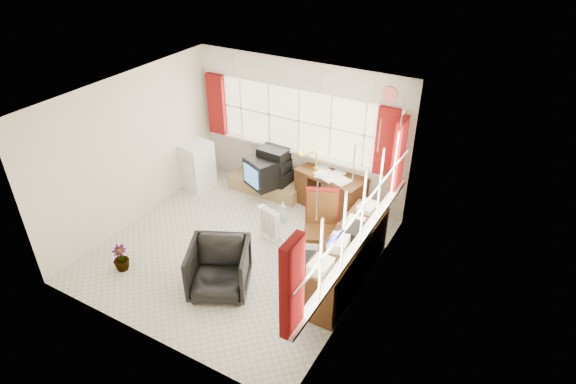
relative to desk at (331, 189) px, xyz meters
name	(u,v)px	position (x,y,z in m)	size (l,w,h in m)	color
ground	(239,250)	(-0.74, -1.80, -0.39)	(4.00, 4.00, 0.00)	beige
room_walls	(233,166)	(-0.74, -1.80, 1.11)	(4.00, 4.00, 4.00)	beige
window_back	(298,148)	(-0.74, 0.14, 0.56)	(3.70, 0.12, 3.60)	#FFF0C9
window_right	(358,239)	(1.20, -1.80, 0.56)	(0.12, 3.70, 3.60)	#FFF0C9
curtains	(321,157)	(0.19, -0.88, 1.07)	(3.83, 3.83, 1.15)	maroon
overhead_cabinets	(328,106)	(0.24, -0.82, 1.86)	(3.98, 3.98, 0.48)	silver
desk	(331,189)	(0.00, 0.00, 0.00)	(1.29, 0.83, 0.73)	#4F3112
desk_lamp	(316,157)	(-0.24, -0.12, 0.62)	(0.18, 0.16, 0.46)	#F8EE0A
task_chair	(321,224)	(0.46, -1.34, 0.24)	(0.65, 0.67, 1.18)	black
office_chair	(219,269)	(-0.45, -2.66, -0.01)	(0.80, 0.82, 0.75)	black
radiator	(270,227)	(-0.45, -1.30, -0.16)	(0.39, 0.24, 0.55)	white
credenza	(346,258)	(0.99, -1.60, 0.01)	(0.50, 2.00, 0.85)	#4F3112
file_tray	(357,231)	(1.06, -1.48, 0.42)	(0.28, 0.36, 0.12)	black
tv_bench	(266,186)	(-1.29, -0.08, -0.26)	(1.40, 0.50, 0.25)	#A07F50
crt_tv	(264,172)	(-1.23, -0.24, 0.13)	(0.75, 0.72, 0.53)	black
hifi_stack	(274,166)	(-1.15, -0.03, 0.17)	(0.65, 0.44, 0.66)	black
mini_fridge	(196,165)	(-2.54, -0.54, 0.06)	(0.60, 0.61, 0.90)	white
spray_bottle_a	(283,209)	(-0.61, -0.62, -0.25)	(0.11, 0.11, 0.27)	white
spray_bottle_b	(283,217)	(-0.51, -0.78, -0.30)	(0.08, 0.08, 0.18)	#88CBC8
flower_vase	(121,258)	(-1.98, -3.02, -0.18)	(0.23, 0.23, 0.42)	black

